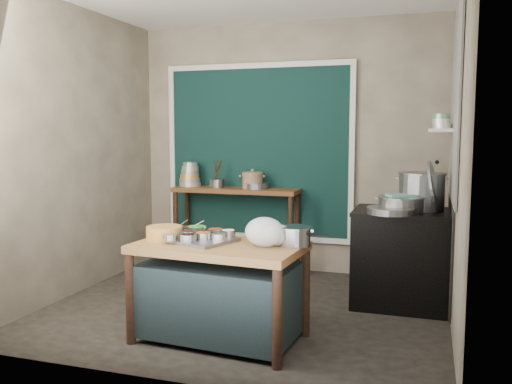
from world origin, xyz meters
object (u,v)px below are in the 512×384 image
(stove_block, at_px, (404,260))
(yellow_basin, at_px, (164,233))
(steamer, at_px, (401,204))
(utensil_cup, at_px, (217,183))
(stock_pot, at_px, (422,191))
(back_counter, at_px, (236,229))
(condiment_tray, at_px, (196,239))
(saucepan, at_px, (294,236))
(ceramic_crock, at_px, (252,181))
(prep_table, at_px, (219,292))

(stove_block, distance_m, yellow_basin, 2.22)
(steamer, bearing_deg, stove_block, 66.82)
(utensil_cup, xyz_separation_m, stock_pot, (2.24, -0.60, 0.05))
(back_counter, distance_m, condiment_tray, 2.04)
(yellow_basin, xyz_separation_m, saucepan, (1.01, 0.11, 0.02))
(saucepan, distance_m, stock_pot, 1.57)
(back_counter, bearing_deg, saucepan, -59.02)
(saucepan, height_order, steamer, steamer)
(stove_block, height_order, saucepan, saucepan)
(back_counter, distance_m, stock_pot, 2.21)
(ceramic_crock, bearing_deg, prep_table, -78.80)
(condiment_tray, relative_size, steamer, 1.36)
(prep_table, xyz_separation_m, condiment_tray, (-0.21, 0.05, 0.39))
(saucepan, bearing_deg, stove_block, 57.56)
(ceramic_crock, relative_size, stock_pot, 0.57)
(stove_block, height_order, steamer, steamer)
(yellow_basin, bearing_deg, stove_block, 36.62)
(condiment_tray, relative_size, utensil_cup, 3.49)
(stove_block, bearing_deg, steamer, -113.18)
(stove_block, height_order, condiment_tray, stove_block)
(yellow_basin, height_order, steamer, steamer)
(yellow_basin, relative_size, ceramic_crock, 1.13)
(stove_block, bearing_deg, ceramic_crock, 156.81)
(stove_block, xyz_separation_m, stock_pot, (0.13, 0.09, 0.63))
(saucepan, xyz_separation_m, stock_pot, (0.87, 1.28, 0.23))
(prep_table, distance_m, steamer, 1.84)
(stove_block, distance_m, condiment_tray, 1.99)
(saucepan, xyz_separation_m, utensil_cup, (-1.37, 1.89, 0.18))
(prep_table, relative_size, back_counter, 0.86)
(back_counter, bearing_deg, prep_table, -73.53)
(yellow_basin, xyz_separation_m, stock_pot, (1.88, 1.39, 0.25))
(stove_block, distance_m, saucepan, 1.46)
(stove_block, relative_size, utensil_cup, 5.50)
(saucepan, height_order, utensil_cup, utensil_cup)
(steamer, bearing_deg, saucepan, -122.56)
(steamer, bearing_deg, yellow_basin, -144.73)
(ceramic_crock, bearing_deg, steamer, -26.24)
(yellow_basin, bearing_deg, prep_table, 0.51)
(utensil_cup, height_order, steamer, utensil_cup)
(back_counter, relative_size, saucepan, 5.54)
(steamer, bearing_deg, prep_table, -136.20)
(stove_block, relative_size, ceramic_crock, 3.64)
(back_counter, xyz_separation_m, condiment_tray, (0.39, -1.98, 0.29))
(saucepan, relative_size, utensil_cup, 1.60)
(prep_table, height_order, steamer, steamer)
(prep_table, relative_size, stock_pot, 2.87)
(saucepan, height_order, ceramic_crock, ceramic_crock)
(utensil_cup, distance_m, steamer, 2.22)
(stove_block, relative_size, steamer, 2.14)
(back_counter, height_order, ceramic_crock, ceramic_crock)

